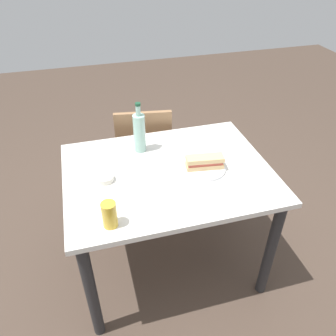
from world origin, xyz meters
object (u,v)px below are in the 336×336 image
(water_bottle, at_px, (139,132))
(beer_glass, at_px, (109,215))
(plate_near, at_px, (204,168))
(olive_bowl, at_px, (105,178))
(chair_far, at_px, (144,151))
(baguette_sandwich_near, at_px, (205,162))
(dining_table, at_px, (168,188))
(knife_near, at_px, (200,161))

(water_bottle, distance_m, beer_glass, 0.62)
(plate_near, xyz_separation_m, olive_bowl, (-0.54, 0.04, 0.01))
(olive_bowl, bearing_deg, chair_far, 62.00)
(plate_near, bearing_deg, olive_bowl, 175.36)
(beer_glass, xyz_separation_m, olive_bowl, (0.01, 0.33, -0.05))
(chair_far, bearing_deg, baguette_sandwich_near, -72.43)
(dining_table, relative_size, water_bottle, 3.67)
(dining_table, height_order, olive_bowl, olive_bowl)
(knife_near, bearing_deg, baguette_sandwich_near, -85.78)
(water_bottle, xyz_separation_m, beer_glass, (-0.25, -0.56, -0.06))
(dining_table, relative_size, olive_bowl, 12.21)
(chair_far, height_order, baguette_sandwich_near, chair_far)
(dining_table, height_order, plate_near, plate_near)
(chair_far, xyz_separation_m, beer_glass, (-0.34, -0.94, 0.33))
(dining_table, xyz_separation_m, knife_near, (0.19, 0.02, 0.14))
(baguette_sandwich_near, distance_m, knife_near, 0.06)
(plate_near, xyz_separation_m, water_bottle, (-0.30, 0.28, 0.12))
(baguette_sandwich_near, bearing_deg, beer_glass, -152.77)
(dining_table, distance_m, beer_glass, 0.51)
(chair_far, bearing_deg, dining_table, -88.84)
(knife_near, bearing_deg, chair_far, 108.70)
(olive_bowl, bearing_deg, water_bottle, 45.14)
(dining_table, height_order, beer_glass, beer_glass)
(water_bottle, bearing_deg, baguette_sandwich_near, -43.16)
(olive_bowl, bearing_deg, dining_table, -1.00)
(dining_table, bearing_deg, water_bottle, 113.04)
(dining_table, xyz_separation_m, baguette_sandwich_near, (0.20, -0.04, 0.17))
(plate_near, xyz_separation_m, baguette_sandwich_near, (0.00, 0.00, 0.04))
(olive_bowl, bearing_deg, plate_near, -4.64)
(chair_far, relative_size, knife_near, 4.91)
(dining_table, bearing_deg, baguette_sandwich_near, -10.85)
(plate_near, xyz_separation_m, knife_near, (-0.00, 0.05, 0.01))
(plate_near, relative_size, knife_near, 1.31)
(water_bottle, height_order, olive_bowl, water_bottle)
(baguette_sandwich_near, distance_m, olive_bowl, 0.54)
(dining_table, xyz_separation_m, chair_far, (-0.01, 0.62, -0.15))
(chair_far, distance_m, knife_near, 0.70)
(chair_far, height_order, beer_glass, beer_glass)
(olive_bowl, bearing_deg, knife_near, 1.21)
(knife_near, height_order, water_bottle, water_bottle)
(knife_near, height_order, beer_glass, beer_glass)
(beer_glass, bearing_deg, dining_table, 42.15)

